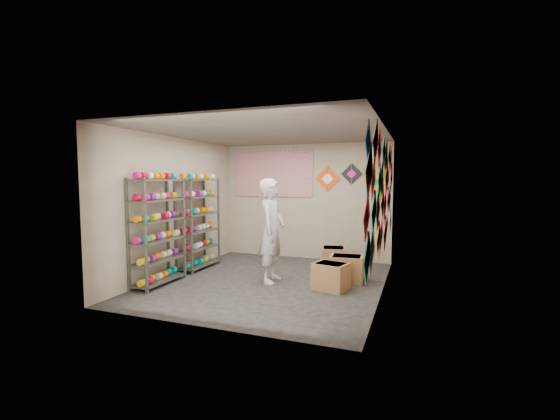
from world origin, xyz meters
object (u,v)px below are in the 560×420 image
at_px(shelf_rack_back, 198,224).
at_px(carton_a, 331,276).
at_px(shopkeeper, 272,231).
at_px(carton_c, 333,258).
at_px(shelf_rack_front, 158,232).
at_px(carton_b, 346,269).

distance_m(shelf_rack_back, carton_a, 3.08).
height_order(shopkeeper, carton_c, shopkeeper).
xyz_separation_m(shelf_rack_back, carton_a, (2.95, -0.53, -0.72)).
bearing_deg(shopkeeper, carton_c, -35.20).
bearing_deg(shelf_rack_back, shelf_rack_front, -90.00).
xyz_separation_m(shelf_rack_back, carton_b, (3.11, 0.05, -0.71)).
bearing_deg(carton_c, carton_a, -91.86).
distance_m(shelf_rack_front, carton_a, 3.13).
height_order(carton_b, carton_c, carton_b).
distance_m(carton_a, carton_c, 1.48).
xyz_separation_m(shelf_rack_back, carton_c, (2.67, 0.92, -0.72)).
xyz_separation_m(carton_b, carton_c, (-0.43, 0.87, -0.01)).
height_order(shopkeeper, carton_a, shopkeeper).
xyz_separation_m(shelf_rack_front, carton_a, (2.95, 0.77, -0.72)).
bearing_deg(shopkeeper, shelf_rack_front, 112.85).
bearing_deg(shopkeeper, carton_a, -98.30).
bearing_deg(carton_a, carton_b, 88.38).
bearing_deg(shelf_rack_front, shopkeeper, 25.72).
xyz_separation_m(shelf_rack_front, carton_b, (3.11, 1.35, -0.71)).
bearing_deg(carton_b, shopkeeper, -164.97).
height_order(shelf_rack_back, carton_c, shelf_rack_back).
bearing_deg(carton_a, carton_c, 114.50).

